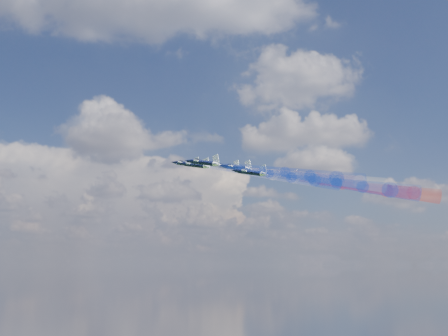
# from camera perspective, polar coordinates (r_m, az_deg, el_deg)

# --- Properties ---
(jet_lead) EXTENTS (15.28, 14.59, 6.08)m
(jet_lead) POSITION_cam_1_polar(r_m,az_deg,el_deg) (169.47, -4.00, 0.44)
(jet_lead) COLOR black
(trail_lead) EXTENTS (34.56, 24.45, 11.81)m
(trail_lead) POSITION_cam_1_polar(r_m,az_deg,el_deg) (155.54, 3.09, -0.43)
(trail_lead) COLOR white
(jet_inner_left) EXTENTS (15.28, 14.59, 6.08)m
(jet_inner_left) POSITION_cam_1_polar(r_m,az_deg,el_deg) (155.27, -3.09, 0.31)
(jet_inner_left) COLOR black
(trail_inner_left) EXTENTS (34.56, 24.45, 11.81)m
(trail_inner_left) POSITION_cam_1_polar(r_m,az_deg,el_deg) (141.80, 4.78, -0.66)
(trail_inner_left) COLOR blue
(jet_inner_right) EXTENTS (15.28, 14.59, 6.08)m
(jet_inner_right) POSITION_cam_1_polar(r_m,az_deg,el_deg) (168.78, 0.15, 0.13)
(jet_inner_right) COLOR black
(trail_inner_right) EXTENTS (34.56, 24.45, 11.81)m
(trail_inner_right) POSITION_cam_1_polar(r_m,az_deg,el_deg) (156.42, 7.58, -0.76)
(trail_inner_right) COLOR red
(jet_outer_left) EXTENTS (15.28, 14.59, 6.08)m
(jet_outer_left) POSITION_cam_1_polar(r_m,az_deg,el_deg) (143.27, -2.21, 0.58)
(jet_outer_left) COLOR black
(trail_outer_left) EXTENTS (34.56, 24.45, 11.81)m
(trail_outer_left) POSITION_cam_1_polar(r_m,az_deg,el_deg) (130.25, 6.47, -0.45)
(trail_outer_left) COLOR blue
(jet_center_third) EXTENTS (15.28, 14.59, 6.08)m
(jet_center_third) POSITION_cam_1_polar(r_m,az_deg,el_deg) (157.56, 1.26, 0.06)
(jet_center_third) COLOR black
(trail_center_third) EXTENTS (34.56, 24.45, 11.81)m
(trail_center_third) POSITION_cam_1_polar(r_m,az_deg,el_deg) (145.74, 9.34, -0.91)
(trail_center_third) COLOR white
(jet_outer_right) EXTENTS (15.28, 14.59, 6.08)m
(jet_outer_right) POSITION_cam_1_polar(r_m,az_deg,el_deg) (171.64, 4.78, -0.79)
(jet_outer_right) COLOR black
(trail_outer_right) EXTENTS (34.56, 24.45, 11.81)m
(trail_outer_right) POSITION_cam_1_polar(r_m,az_deg,el_deg) (161.10, 12.37, -1.72)
(trail_outer_right) COLOR red
(jet_rear_left) EXTENTS (15.28, 14.59, 6.08)m
(jet_rear_left) POSITION_cam_1_polar(r_m,az_deg,el_deg) (143.91, 2.75, -0.46)
(jet_rear_left) COLOR black
(trail_rear_left) EXTENTS (34.56, 24.45, 11.81)m
(trail_rear_left) POSITION_cam_1_polar(r_m,az_deg,el_deg) (132.84, 11.77, -1.57)
(trail_rear_left) COLOR blue
(jet_rear_right) EXTENTS (15.28, 14.59, 6.08)m
(jet_rear_right) POSITION_cam_1_polar(r_m,az_deg,el_deg) (158.88, 6.18, -0.95)
(jet_rear_right) COLOR black
(trail_rear_right) EXTENTS (34.56, 24.45, 11.81)m
(trail_rear_right) POSITION_cam_1_polar(r_m,az_deg,el_deg) (149.02, 14.50, -1.96)
(trail_rear_right) COLOR red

